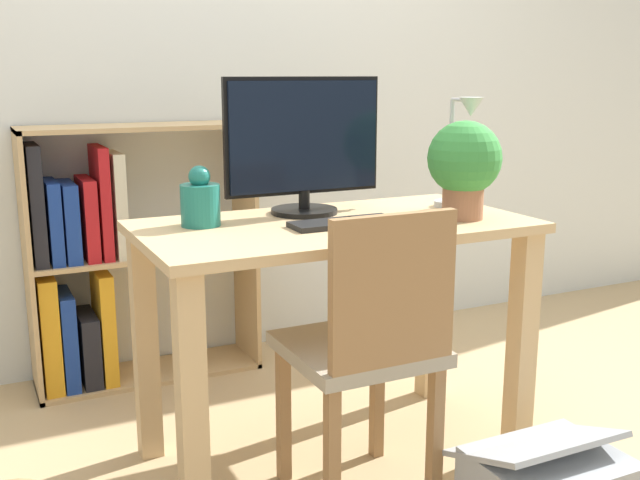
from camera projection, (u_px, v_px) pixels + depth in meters
ground_plane at (333, 453)px, 2.44m from camera, size 10.00×10.00×0.00m
wall_back at (217, 51)px, 3.11m from camera, size 8.00×0.05×2.60m
desk at (334, 275)px, 2.31m from camera, size 1.18×0.62×0.77m
monitor at (304, 142)px, 2.36m from camera, size 0.53×0.21×0.43m
keyboard at (345, 223)px, 2.22m from camera, size 0.33×0.11×0.02m
vase at (200, 201)px, 2.20m from camera, size 0.12×0.12×0.18m
desk_lamp at (461, 142)px, 2.43m from camera, size 0.10×0.19×0.37m
potted_plant at (464, 163)px, 2.28m from camera, size 0.23×0.23×0.30m
chair at (368, 344)px, 2.06m from camera, size 0.40×0.40×0.87m
bookshelf at (99, 266)px, 2.90m from camera, size 0.88×0.28×1.02m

